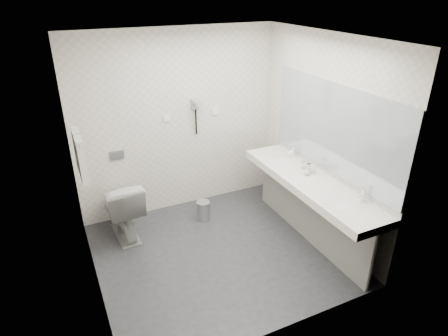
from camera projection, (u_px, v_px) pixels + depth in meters
floor at (218, 253)px, 4.74m from camera, size 2.80×2.80×0.00m
ceiling at (216, 38)px, 3.66m from camera, size 2.80×2.80×0.00m
wall_back at (178, 124)px, 5.26m from camera, size 2.80×0.00×2.80m
wall_front at (284, 219)px, 3.14m from camera, size 2.80×0.00×2.80m
wall_left at (82, 185)px, 3.66m from camera, size 0.00×2.60×2.60m
wall_right at (322, 139)px, 4.74m from camera, size 0.00×2.60×2.60m
vanity_counter at (310, 183)px, 4.66m from camera, size 0.55×2.20×0.10m
vanity_panel at (308, 213)px, 4.85m from camera, size 0.03×2.15×0.75m
vanity_post_near at (371, 261)px, 4.02m from camera, size 0.06×0.06×0.75m
vanity_post_far at (267, 178)px, 5.71m from camera, size 0.06×0.06×0.75m
mirror at (334, 129)px, 4.48m from camera, size 0.02×2.20×1.05m
basin_near at (347, 206)px, 4.12m from camera, size 0.40×0.31×0.05m
basin_far at (280, 160)px, 5.18m from camera, size 0.40×0.31×0.05m
faucet_near at (363, 195)px, 4.15m from camera, size 0.04×0.04×0.15m
faucet_far at (293, 152)px, 5.21m from camera, size 0.04×0.04×0.15m
soap_bottle_a at (313, 169)px, 4.77m from camera, size 0.07×0.07×0.11m
soap_bottle_b at (307, 171)px, 4.73m from camera, size 0.10×0.10×0.10m
glass_left at (309, 167)px, 4.83m from camera, size 0.07×0.07×0.10m
glass_right at (303, 165)px, 4.89m from camera, size 0.07×0.07×0.10m
toilet at (122, 208)px, 4.91m from camera, size 0.48×0.81×0.80m
flush_plate at (117, 155)px, 5.05m from camera, size 0.18×0.02×0.12m
pedal_bin at (203, 211)px, 5.36m from camera, size 0.23×0.23×0.26m
bin_lid at (203, 202)px, 5.30m from camera, size 0.19×0.19×0.02m
towel_rail at (76, 136)px, 3.99m from camera, size 0.02×0.62×0.02m
towel_near at (82, 160)px, 3.98m from camera, size 0.07×0.24×0.48m
towel_far at (78, 151)px, 4.21m from camera, size 0.07×0.24×0.48m
dryer_cradle at (195, 104)px, 5.22m from camera, size 0.10×0.04×0.14m
dryer_barrel at (197, 103)px, 5.15m from camera, size 0.08×0.14×0.08m
dryer_cord at (196, 122)px, 5.32m from camera, size 0.02×0.02×0.35m
switch_plate_a at (167, 118)px, 5.15m from camera, size 0.09×0.02×0.09m
switch_plate_b at (215, 111)px, 5.42m from camera, size 0.09×0.02×0.09m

